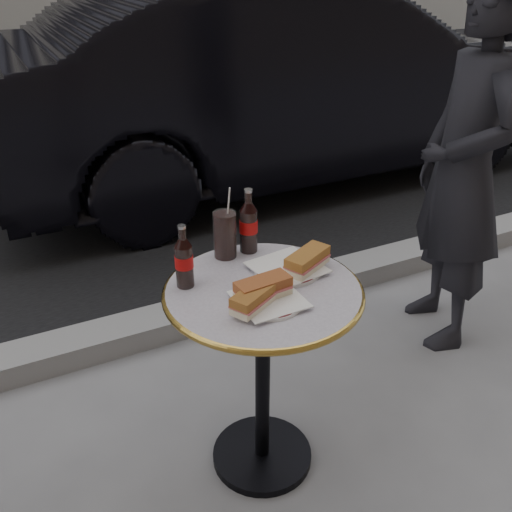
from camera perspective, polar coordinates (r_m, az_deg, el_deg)
name	(u,v)px	position (r m, az deg, el deg)	size (l,w,h in m)	color
ground	(262,457)	(2.23, 0.61, -19.46)	(80.00, 80.00, 0.00)	gray
asphalt_road	(47,124)	(6.57, -20.20, 12.27)	(40.00, 8.00, 0.00)	black
curb	(178,320)	(2.83, -7.79, -6.37)	(40.00, 0.20, 0.12)	gray
bistro_table	(263,380)	(1.97, 0.67, -12.31)	(0.62, 0.62, 0.73)	#BAB2C4
plate_left	(269,301)	(1.68, 1.32, -4.55)	(0.20, 0.20, 0.01)	white
plate_right	(287,269)	(1.84, 3.12, -1.33)	(0.22, 0.22, 0.01)	silver
sandwich_left_a	(254,299)	(1.63, -0.21, -4.36)	(0.15, 0.07, 0.05)	#945925
sandwich_left_b	(263,289)	(1.67, 0.70, -3.34)	(0.17, 0.08, 0.06)	#994E26
sandwich_right	(307,261)	(1.82, 5.15, -0.52)	(0.17, 0.08, 0.06)	#9B6027
cola_bottle_left	(184,256)	(1.73, -7.25, -0.01)	(0.06, 0.06, 0.21)	black
cola_bottle_right	(248,221)	(1.91, -0.76, 3.56)	(0.06, 0.06, 0.23)	black
cola_glass	(225,234)	(1.90, -3.12, 2.16)	(0.08, 0.08, 0.16)	black
parked_car	(288,81)	(4.54, 3.22, 17.08)	(4.59, 1.59, 1.51)	black
pedestrian	(464,172)	(2.60, 20.06, 7.90)	(0.59, 0.39, 1.62)	black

